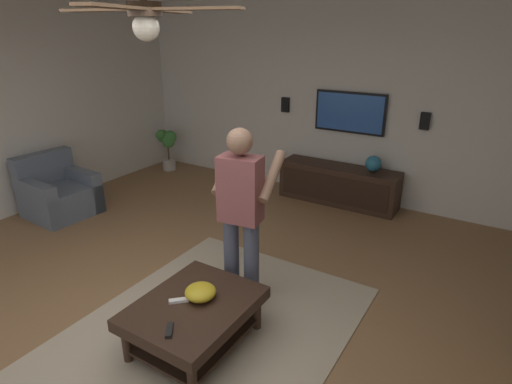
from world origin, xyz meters
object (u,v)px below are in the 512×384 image
at_px(armchair, 59,194).
at_px(ceiling_fan, 145,14).
at_px(coffee_table, 194,314).
at_px(bowl, 200,292).
at_px(wall_speaker_left, 425,121).
at_px(remote_white, 179,301).
at_px(wall_speaker_right, 285,105).
at_px(potted_plant_short, 167,144).
at_px(media_console, 338,185).
at_px(tv, 350,112).
at_px(vase_round, 373,164).
at_px(person_standing, 241,208).
at_px(remote_black, 169,330).

bearing_deg(armchair, ceiling_fan, -16.79).
bearing_deg(coffee_table, bowl, -7.17).
bearing_deg(ceiling_fan, wall_speaker_left, -14.65).
height_order(remote_white, wall_speaker_right, wall_speaker_right).
distance_m(potted_plant_short, wall_speaker_left, 4.23).
bearing_deg(coffee_table, media_console, 2.40).
distance_m(tv, vase_round, 0.80).
relative_size(media_console, potted_plant_short, 2.29).
bearing_deg(remote_white, person_standing, 39.50).
height_order(person_standing, remote_black, person_standing).
bearing_deg(remote_white, coffee_table, -17.28).
bearing_deg(bowl, tv, 2.44).
bearing_deg(media_console, remote_black, 3.26).
distance_m(armchair, remote_black, 3.57).
height_order(wall_speaker_right, ceiling_fan, ceiling_fan).
relative_size(potted_plant_short, vase_round, 3.37).
distance_m(tv, wall_speaker_left, 1.01).
height_order(tv, wall_speaker_right, tv).
relative_size(armchair, remote_white, 5.70).
xyz_separation_m(bowl, wall_speaker_right, (3.58, 1.18, 0.84)).
relative_size(tv, person_standing, 0.62).
bearing_deg(armchair, tv, 43.79).
distance_m(person_standing, remote_white, 0.93).
bearing_deg(media_console, tv, -180.00).
distance_m(vase_round, wall_speaker_right, 1.64).
height_order(media_console, remote_black, media_console).
xyz_separation_m(potted_plant_short, remote_black, (-3.55, -3.34, -0.07)).
bearing_deg(tv, remote_black, 3.06).
xyz_separation_m(vase_round, wall_speaker_right, (0.21, 1.50, 0.63)).
bearing_deg(media_console, wall_speaker_left, 104.17).
bearing_deg(person_standing, vase_round, -16.00).
height_order(media_console, ceiling_fan, ceiling_fan).
xyz_separation_m(armchair, coffee_table, (-1.02, -3.22, 0.02)).
bearing_deg(potted_plant_short, remote_white, -135.86).
relative_size(coffee_table, potted_plant_short, 1.35).
relative_size(tv, remote_black, 6.78).
xyz_separation_m(coffee_table, wall_speaker_left, (3.65, -0.86, 0.97)).
distance_m(person_standing, remote_black, 1.19).
distance_m(bowl, ceiling_fan, 2.02).
height_order(person_standing, wall_speaker_left, person_standing).
xyz_separation_m(armchair, person_standing, (-0.30, -3.20, 0.65)).
bearing_deg(bowl, wall_speaker_right, 18.32).
bearing_deg(wall_speaker_left, remote_white, 165.36).
relative_size(remote_black, vase_round, 0.68).
distance_m(wall_speaker_left, ceiling_fan, 4.08).
distance_m(tv, person_standing, 2.95).
relative_size(person_standing, remote_black, 10.93).
bearing_deg(potted_plant_short, coffee_table, -134.44).
bearing_deg(vase_round, wall_speaker_left, -68.42).
relative_size(coffee_table, tv, 0.98).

